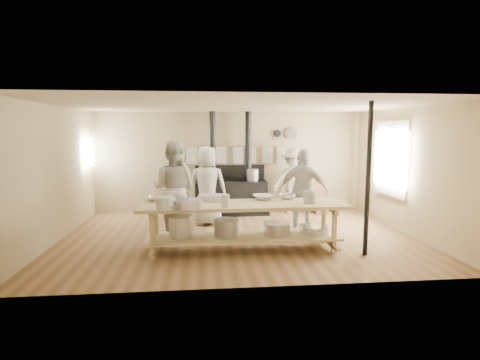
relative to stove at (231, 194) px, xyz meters
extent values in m
plane|color=brown|center=(0.01, -2.12, -0.52)|extent=(7.00, 7.00, 0.00)
plane|color=tan|center=(0.01, 0.38, 0.78)|extent=(7.00, 0.00, 7.00)
plane|color=tan|center=(0.01, -4.62, 0.78)|extent=(7.00, 0.00, 7.00)
plane|color=tan|center=(-3.49, -2.12, 0.78)|extent=(0.00, 5.00, 5.00)
plane|color=tan|center=(3.51, -2.12, 0.78)|extent=(0.00, 5.00, 5.00)
plane|color=beige|center=(0.01, -2.12, 2.08)|extent=(7.00, 7.00, 0.00)
cube|color=beige|center=(3.48, -1.52, 0.98)|extent=(0.06, 1.35, 1.65)
plane|color=white|center=(3.44, -1.52, 0.98)|extent=(0.00, 1.50, 1.50)
cube|color=beige|center=(3.43, -1.52, 0.98)|extent=(0.02, 0.03, 1.50)
plane|color=white|center=(-3.44, -0.12, 1.08)|extent=(0.00, 0.90, 0.90)
cube|color=black|center=(0.01, -0.02, -0.10)|extent=(1.80, 0.70, 0.85)
cube|color=black|center=(0.01, -0.02, -0.47)|extent=(1.90, 0.75, 0.10)
cube|color=black|center=(0.01, 0.28, 0.53)|extent=(1.80, 0.12, 0.35)
cylinder|color=black|center=(-0.44, 0.03, 1.20)|extent=(0.15, 0.15, 1.75)
cylinder|color=black|center=(0.46, 0.03, 1.20)|extent=(0.15, 0.15, 1.75)
cylinder|color=#B2B2B7|center=(-0.54, -0.02, 0.50)|extent=(0.36, 0.36, 0.34)
cylinder|color=gray|center=(0.56, -0.07, 0.48)|extent=(0.30, 0.30, 0.30)
cylinder|color=tan|center=(0.01, 0.28, 1.20)|extent=(3.00, 0.04, 0.04)
cube|color=silver|center=(-1.34, 0.28, 0.98)|extent=(0.28, 0.01, 0.46)
cube|color=silver|center=(-0.96, 0.28, 0.98)|extent=(0.28, 0.01, 0.46)
cube|color=silver|center=(-0.57, 0.28, 0.98)|extent=(0.28, 0.01, 0.46)
cube|color=silver|center=(-0.19, 0.28, 0.98)|extent=(0.28, 0.01, 0.46)
cube|color=silver|center=(0.20, 0.28, 0.98)|extent=(0.28, 0.01, 0.46)
cube|color=silver|center=(0.59, 0.28, 0.98)|extent=(0.28, 0.01, 0.46)
cube|color=silver|center=(0.97, 0.28, 0.98)|extent=(0.28, 0.01, 0.46)
cube|color=silver|center=(1.36, 0.28, 0.98)|extent=(0.28, 0.01, 0.46)
cube|color=tan|center=(1.41, 0.30, 1.38)|extent=(0.50, 0.14, 0.03)
cylinder|color=black|center=(1.26, 0.32, 1.53)|extent=(0.20, 0.04, 0.20)
cylinder|color=silver|center=(1.63, 0.32, 1.53)|extent=(0.32, 0.03, 0.32)
cube|color=tan|center=(0.01, -3.02, 0.30)|extent=(3.60, 0.90, 0.06)
cube|color=tan|center=(0.01, -3.02, -0.27)|extent=(3.40, 0.80, 0.04)
cube|color=tan|center=(0.01, -3.02, -0.32)|extent=(3.30, 0.06, 0.06)
cube|color=tan|center=(-1.54, -3.32, -0.10)|extent=(0.07, 0.07, 0.85)
cube|color=tan|center=(-1.54, -2.72, -0.10)|extent=(0.07, 0.07, 0.85)
cube|color=tan|center=(1.56, -3.32, -0.10)|extent=(0.07, 0.07, 0.85)
cube|color=tan|center=(1.56, -2.72, -0.10)|extent=(0.07, 0.07, 0.85)
cylinder|color=#B2B2B7|center=(-1.09, -3.02, -0.06)|extent=(0.40, 0.40, 0.38)
cylinder|color=gray|center=(-0.29, -3.02, -0.10)|extent=(0.44, 0.44, 0.30)
cylinder|color=silver|center=(0.61, -3.02, -0.14)|extent=(0.48, 0.48, 0.22)
cylinder|color=silver|center=(1.31, -3.02, -0.18)|extent=(0.52, 0.52, 0.14)
cylinder|color=black|center=(2.06, -3.47, 0.78)|extent=(0.08, 0.08, 2.60)
imported|color=#BAB7A4|center=(-1.25, -1.56, 0.38)|extent=(0.78, 0.75, 1.80)
imported|color=#BAB7A4|center=(-1.28, -1.90, 0.44)|extent=(1.11, 0.99, 1.92)
imported|color=#BAB7A4|center=(-0.60, -1.11, 0.37)|extent=(0.96, 0.71, 1.78)
imported|color=#BAB7A4|center=(1.39, -1.87, 0.35)|extent=(1.10, 0.78, 1.74)
imported|color=#BAB7A4|center=(1.59, -0.17, 0.33)|extent=(1.12, 0.68, 1.69)
cube|color=brown|center=(2.33, -0.17, -0.31)|extent=(0.44, 0.44, 0.43)
cube|color=brown|center=(2.31, 0.01, 0.10)|extent=(0.40, 0.08, 0.48)
imported|color=silver|center=(-1.17, -3.35, 0.37)|extent=(0.37, 0.37, 0.08)
imported|color=silver|center=(-1.54, -2.69, 0.38)|extent=(0.40, 0.40, 0.09)
imported|color=silver|center=(0.41, -2.69, 0.37)|extent=(0.41, 0.41, 0.09)
imported|color=silver|center=(0.87, -2.69, 0.38)|extent=(0.42, 0.42, 0.10)
cube|color=#B2B2B7|center=(-0.52, -2.69, 0.38)|extent=(0.55, 0.44, 0.11)
cylinder|color=silver|center=(-0.93, -3.35, 0.40)|extent=(0.57, 0.57, 0.14)
cylinder|color=gray|center=(1.17, -3.09, 0.43)|extent=(0.26, 0.26, 0.21)
cylinder|color=silver|center=(-1.31, -3.35, 0.43)|extent=(0.34, 0.34, 0.20)
cylinder|color=silver|center=(-0.33, -3.35, 0.44)|extent=(0.18, 0.18, 0.22)
camera|label=1|loc=(-0.68, -9.43, 1.59)|focal=28.00mm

